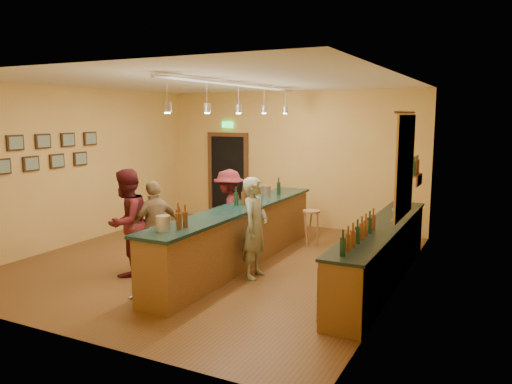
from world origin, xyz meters
The scene contains 18 objects.
floor centered at (0.00, 0.00, 0.00)m, with size 7.00×7.00×0.00m, color brown.
ceiling centered at (0.00, 0.00, 3.20)m, with size 6.50×7.00×0.02m, color silver.
wall_back centered at (0.00, 3.50, 1.60)m, with size 6.50×0.02×3.20m, color #DC9D52.
wall_front centered at (0.00, -3.50, 1.60)m, with size 6.50×0.02×3.20m, color #DC9D52.
wall_left centered at (-3.25, 0.00, 1.60)m, with size 0.02×7.00×3.20m, color #DC9D52.
wall_right centered at (3.25, 0.00, 1.60)m, with size 0.02×7.00×3.20m, color #DC9D52.
doorway centered at (-1.70, 3.47, 1.13)m, with size 1.15×0.09×2.48m.
tapestry centered at (3.23, 0.40, 1.85)m, with size 0.03×1.40×1.60m, color maroon.
bottle_shelf centered at (3.17, 1.90, 1.67)m, with size 0.17×0.55×0.54m.
picture_grid centered at (-3.21, -0.75, 1.95)m, with size 0.06×2.20×0.70m, color #382111, non-canonical shape.
back_counter centered at (2.97, 0.18, 0.49)m, with size 0.60×4.55×1.27m.
tasting_bar centered at (0.50, 0.00, 0.61)m, with size 0.73×5.10×1.38m.
pendant_track centered at (0.50, 0.00, 2.98)m, with size 0.11×4.60×0.50m.
bartender centered at (1.05, -0.47, 0.83)m, with size 0.60×0.40×1.66m, color gray.
customer_a centered at (-0.90, -1.30, 0.89)m, with size 0.86×0.67×1.77m, color #59191E.
customer_b centered at (-0.56, -0.99, 0.78)m, with size 0.92×0.38×1.57m, color #997A51.
customer_c centered at (-0.05, 0.61, 0.81)m, with size 1.05×0.60×1.62m, color #59191E.
bar_stool centered at (1.18, 1.82, 0.59)m, with size 0.36×0.36×0.73m.
Camera 1 is at (4.62, -7.54, 2.64)m, focal length 35.00 mm.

